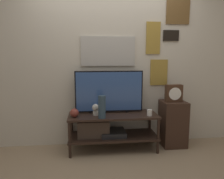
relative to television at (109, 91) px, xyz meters
The scene contains 10 objects.
ground_plane 0.96m from the television, 83.24° to the right, with size 12.00×12.00×0.00m, color #997F60.
wall_back 0.52m from the television, 73.43° to the left, with size 6.40×0.08×2.70m.
media_console 0.54m from the television, 120.06° to the right, with size 1.31×0.50×0.54m.
television is the anchor object (origin of this frame).
vase_round_glass 0.61m from the television, 159.39° to the right, with size 0.12×0.12×0.12m.
vase_tall_ceramic 0.35m from the television, 114.56° to the right, with size 0.10×0.10×0.32m.
candle_jar 0.67m from the television, 23.12° to the right, with size 0.07×0.07×0.09m.
decorative_bust 0.34m from the television, 149.19° to the right, with size 0.10×0.10×0.17m.
side_table 1.12m from the television, ahead, with size 0.36×0.38×0.70m.
mantel_clock 0.98m from the television, ahead, with size 0.25×0.11×0.26m.
Camera 1 is at (-0.37, -2.82, 1.39)m, focal length 35.00 mm.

